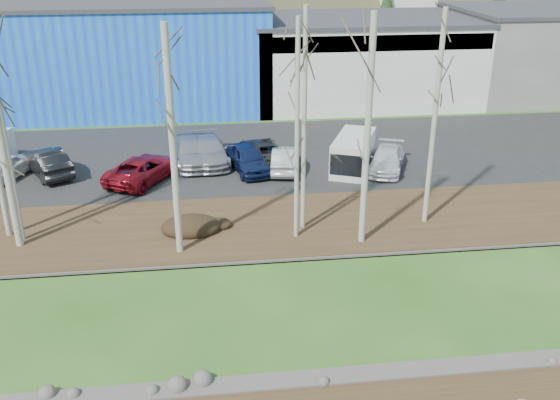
{
  "coord_description": "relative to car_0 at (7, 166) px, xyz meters",
  "views": [
    {
      "loc": [
        -1.25,
        -12.65,
        13.12
      ],
      "look_at": [
        1.85,
        11.89,
        2.5
      ],
      "focal_mm": 40.0,
      "sensor_mm": 36.0,
      "label": 1
    }
  ],
  "objects": [
    {
      "name": "car_6",
      "position": [
        14.83,
        1.04,
        -0.04
      ],
      "size": [
        2.92,
        5.12,
        1.35
      ],
      "primitive_type": "imported",
      "rotation": [
        0.0,
        0.0,
        3.29
      ],
      "color": "#2A2B2D",
      "rests_on": "parking_lot"
    },
    {
      "name": "car_4",
      "position": [
        13.83,
        -0.68,
        0.05
      ],
      "size": [
        2.71,
        4.75,
        1.52
      ],
      "primitive_type": "imported",
      "rotation": [
        0.0,
        0.0,
        0.22
      ],
      "color": "#141F4C",
      "rests_on": "parking_lot"
    },
    {
      "name": "near_bank_rocks",
      "position": [
        12.59,
        -19.53,
        -0.86
      ],
      "size": [
        80.0,
        0.8,
        0.5
      ],
      "primitive_type": null,
      "color": "#47423D",
      "rests_on": "ground"
    },
    {
      "name": "car_3",
      "position": [
        10.55,
        1.05,
        0.04
      ],
      "size": [
        2.7,
        5.43,
        1.52
      ],
      "primitive_type": "imported",
      "rotation": [
        0.0,
        0.0,
        0.11
      ],
      "color": "#929399",
      "rests_on": "parking_lot"
    },
    {
      "name": "birch_6",
      "position": [
        18.25,
        -10.44,
        4.37
      ],
      "size": [
        0.29,
        0.29,
        10.15
      ],
      "color": "#B0AA9E",
      "rests_on": "far_bank"
    },
    {
      "name": "birch_7",
      "position": [
        21.83,
        -8.76,
        4.33
      ],
      "size": [
        0.24,
        0.24,
        10.07
      ],
      "color": "#B0AA9E",
      "rests_on": "far_bank"
    },
    {
      "name": "car_1",
      "position": [
        2.23,
        0.16,
        0.07
      ],
      "size": [
        3.73,
        4.99,
        1.57
      ],
      "primitive_type": "imported",
      "rotation": [
        0.0,
        0.0,
        3.64
      ],
      "color": "black",
      "rests_on": "parking_lot"
    },
    {
      "name": "car_2",
      "position": [
        7.82,
        -1.54,
        0.01
      ],
      "size": [
        4.68,
        5.73,
        1.45
      ],
      "primitive_type": "imported",
      "rotation": [
        0.0,
        0.0,
        2.62
      ],
      "color": "maroon",
      "rests_on": "parking_lot"
    },
    {
      "name": "birch_2",
      "position": [
        2.83,
        -8.93,
        4.39
      ],
      "size": [
        0.32,
        0.32,
        10.19
      ],
      "color": "#B0AA9E",
      "rests_on": "far_bank"
    },
    {
      "name": "car_7",
      "position": [
        21.97,
        -1.58,
        -0.05
      ],
      "size": [
        3.46,
        4.94,
        1.33
      ],
      "primitive_type": "imported",
      "rotation": [
        0.0,
        0.0,
        -0.39
      ],
      "color": "white",
      "rests_on": "parking_lot"
    },
    {
      "name": "birch_3",
      "position": [
        10.02,
        -10.41,
        4.22
      ],
      "size": [
        0.29,
        0.29,
        9.86
      ],
      "color": "#B0AA9E",
      "rests_on": "far_bank"
    },
    {
      "name": "river",
      "position": [
        12.59,
        -15.43,
        -0.86
      ],
      "size": [
        80.0,
        8.0,
        0.9
      ],
      "primitive_type": null,
      "color": "black",
      "rests_on": "ground"
    },
    {
      "name": "van_white",
      "position": [
        19.96,
        -1.31,
        0.29
      ],
      "size": [
        3.62,
        5.0,
        2.02
      ],
      "rotation": [
        0.0,
        0.0,
        -0.41
      ],
      "color": "white",
      "rests_on": "parking_lot"
    },
    {
      "name": "building_blue",
      "position": [
        6.59,
        16.37,
        3.3
      ],
      "size": [
        20.4,
        12.24,
        8.3
      ],
      "color": "blue",
      "rests_on": "ground"
    },
    {
      "name": "far_bank",
      "position": [
        12.59,
        -8.13,
        -0.78
      ],
      "size": [
        80.0,
        7.0,
        0.15
      ],
      "primitive_type": "cube",
      "color": "#382616",
      "rests_on": "ground"
    },
    {
      "name": "far_bank_rocks",
      "position": [
        12.59,
        -11.33,
        -0.86
      ],
      "size": [
        80.0,
        0.8,
        0.46
      ],
      "primitive_type": null,
      "color": "#47423D",
      "rests_on": "ground"
    },
    {
      "name": "birch_5",
      "position": [
        15.34,
        -9.58,
        4.25
      ],
      "size": [
        0.2,
        0.2,
        9.91
      ],
      "color": "#B0AA9E",
      "rests_on": "far_bank"
    },
    {
      "name": "car_8",
      "position": [
        11.55,
        1.05,
        0.04
      ],
      "size": [
        2.7,
        5.43,
        1.52
      ],
      "primitive_type": "imported",
      "rotation": [
        0.0,
        0.0,
        0.11
      ],
      "color": "#929399",
      "rests_on": "parking_lot"
    },
    {
      "name": "building_white",
      "position": [
        24.59,
        16.35,
        2.56
      ],
      "size": [
        18.36,
        12.24,
        6.8
      ],
      "color": "silver",
      "rests_on": "ground"
    },
    {
      "name": "birch_1",
      "position": [
        2.82,
        -8.33,
        4.57
      ],
      "size": [
        0.22,
        0.22,
        10.55
      ],
      "color": "#B0AA9E",
      "rests_on": "far_bank"
    },
    {
      "name": "car_5",
      "position": [
        16.0,
        -0.85,
        -0.01
      ],
      "size": [
        2.18,
        4.47,
        1.41
      ],
      "primitive_type": "imported",
      "rotation": [
        0.0,
        0.0,
        2.97
      ],
      "color": "silver",
      "rests_on": "parking_lot"
    },
    {
      "name": "birch_4",
      "position": [
        15.81,
        -8.65,
        4.41
      ],
      "size": [
        0.21,
        0.21,
        10.23
      ],
      "color": "#B0AA9E",
      "rests_on": "far_bank"
    },
    {
      "name": "building_grey",
      "position": [
        40.59,
        16.37,
        2.8
      ],
      "size": [
        14.28,
        12.24,
        7.3
      ],
      "color": "slate",
      "rests_on": "ground"
    },
    {
      "name": "dirt_mound",
      "position": [
        10.5,
        -8.47,
        -0.43
      ],
      "size": [
        2.81,
        1.98,
        0.55
      ],
      "primitive_type": "ellipsoid",
      "color": "black",
      "rests_on": "far_bank"
    },
    {
      "name": "parking_lot",
      "position": [
        12.59,
        2.37,
        -0.79
      ],
      "size": [
        80.0,
        14.0,
        0.14
      ],
      "primitive_type": "cube",
      "color": "black",
      "rests_on": "ground"
    },
    {
      "name": "car_0",
      "position": [
        0.0,
        0.0,
        0.0
      ],
      "size": [
        3.18,
        4.53,
        1.43
      ],
      "primitive_type": "imported",
      "rotation": [
        0.0,
        0.0,
        2.75
      ],
      "color": "white",
      "rests_on": "parking_lot"
    }
  ]
}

